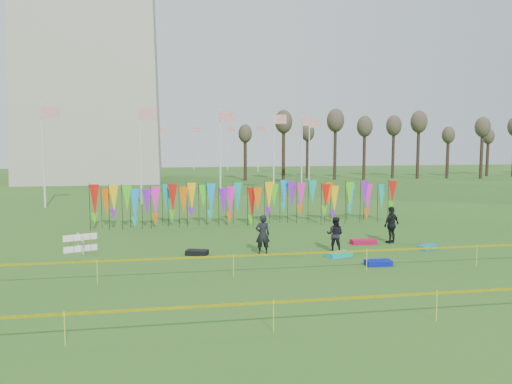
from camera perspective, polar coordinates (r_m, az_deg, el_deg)
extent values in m
plane|color=#275517|center=(21.59, 2.46, -7.85)|extent=(160.00, 160.00, 0.00)
cylinder|color=silver|center=(70.96, 5.22, 4.87)|extent=(0.16, 0.16, 8.00)
plane|color=red|center=(71.15, 5.72, 7.53)|extent=(1.40, 0.00, 1.40)
cylinder|color=silver|center=(77.76, 3.14, 4.97)|extent=(0.16, 0.16, 8.00)
plane|color=red|center=(77.92, 3.59, 7.39)|extent=(1.40, 0.00, 1.40)
cylinder|color=silver|center=(83.81, 0.23, 5.03)|extent=(0.16, 0.16, 8.00)
plane|color=red|center=(83.94, 0.63, 7.29)|extent=(1.40, 0.00, 1.40)
cylinder|color=silver|center=(88.90, -3.27, 5.07)|extent=(0.16, 0.16, 8.00)
plane|color=red|center=(88.99, -2.90, 7.19)|extent=(1.40, 0.00, 1.40)
cylinder|color=silver|center=(92.86, -7.16, 5.06)|extent=(0.16, 0.16, 8.00)
plane|color=red|center=(92.91, -6.82, 7.10)|extent=(1.40, 0.00, 1.40)
cylinder|color=silver|center=(95.57, -11.31, 5.01)|extent=(0.16, 0.16, 8.00)
plane|color=red|center=(95.58, -10.98, 7.00)|extent=(1.40, 0.00, 1.40)
cylinder|color=silver|center=(96.96, -15.59, 4.92)|extent=(0.16, 0.16, 8.00)
plane|color=red|center=(96.93, -15.29, 6.88)|extent=(1.40, 0.00, 1.40)
cylinder|color=silver|center=(97.00, -19.93, 4.79)|extent=(0.16, 0.16, 8.00)
plane|color=red|center=(96.92, -19.64, 6.75)|extent=(1.40, 0.00, 1.40)
cylinder|color=silver|center=(95.68, -24.21, 4.62)|extent=(0.16, 0.16, 8.00)
plane|color=red|center=(95.55, -23.94, 6.61)|extent=(1.40, 0.00, 1.40)
cylinder|color=silver|center=(41.60, -23.15, 3.82)|extent=(0.16, 0.16, 8.00)
plane|color=red|center=(41.52, -22.52, 8.40)|extent=(1.40, 0.00, 1.40)
cylinder|color=silver|center=(41.52, -13.04, 4.13)|extent=(0.16, 0.16, 8.00)
plane|color=red|center=(41.54, -12.31, 8.70)|extent=(1.40, 0.00, 1.40)
cylinder|color=silver|center=(44.49, -4.10, 4.36)|extent=(0.16, 0.16, 8.00)
plane|color=red|center=(44.60, -3.36, 8.61)|extent=(1.40, 0.00, 1.40)
cylinder|color=silver|center=(49.79, 2.04, 4.52)|extent=(0.16, 0.16, 8.00)
plane|color=red|center=(49.95, 2.74, 8.31)|extent=(1.40, 0.00, 1.40)
cylinder|color=silver|center=(56.47, 5.25, 4.65)|extent=(0.16, 0.16, 8.00)
plane|color=red|center=(56.66, 5.88, 7.98)|extent=(1.40, 0.00, 1.40)
cylinder|color=silver|center=(63.72, 6.10, 4.77)|extent=(0.16, 0.16, 8.00)
plane|color=red|center=(63.92, 6.65, 7.72)|extent=(1.40, 0.00, 1.40)
cylinder|color=black|center=(30.23, -18.38, -1.79)|extent=(0.03, 0.03, 2.52)
cone|color=red|center=(30.15, -17.87, -1.06)|extent=(0.64, 0.64, 1.60)
cylinder|color=black|center=(30.15, -17.32, -1.77)|extent=(0.03, 0.03, 2.52)
cone|color=#F85B07|center=(30.07, -16.81, -1.04)|extent=(0.64, 0.64, 1.60)
cylinder|color=black|center=(30.09, -16.26, -1.76)|extent=(0.03, 0.03, 2.52)
cone|color=#FFB80D|center=(30.01, -15.75, -1.03)|extent=(0.64, 0.64, 1.60)
cylinder|color=black|center=(30.03, -15.19, -1.74)|extent=(0.03, 0.03, 2.52)
cone|color=#42C816|center=(29.96, -14.68, -1.01)|extent=(0.64, 0.64, 1.60)
cylinder|color=black|center=(29.98, -14.12, -1.73)|extent=(0.03, 0.03, 2.52)
cone|color=#0E8EF7|center=(29.92, -13.60, -0.99)|extent=(0.64, 0.64, 1.60)
cylinder|color=black|center=(29.95, -13.04, -1.71)|extent=(0.03, 0.03, 2.52)
cone|color=purple|center=(29.88, -12.53, -0.97)|extent=(0.64, 0.64, 1.60)
cylinder|color=black|center=(29.92, -11.97, -1.69)|extent=(0.03, 0.03, 2.52)
cone|color=#FF1CC4|center=(29.86, -11.45, -0.96)|extent=(0.64, 0.64, 1.60)
cylinder|color=black|center=(29.90, -10.89, -1.67)|extent=(0.03, 0.03, 2.52)
cone|color=#0BA89B|center=(29.85, -10.37, -0.94)|extent=(0.64, 0.64, 1.60)
cylinder|color=black|center=(29.90, -9.81, -1.66)|extent=(0.03, 0.03, 2.52)
cone|color=red|center=(29.85, -9.29, -0.92)|extent=(0.64, 0.64, 1.60)
cylinder|color=black|center=(29.90, -8.74, -1.64)|extent=(0.03, 0.03, 2.52)
cone|color=#F85B07|center=(29.86, -8.21, -0.90)|extent=(0.64, 0.64, 1.60)
cylinder|color=black|center=(29.92, -7.66, -1.62)|extent=(0.03, 0.03, 2.52)
cone|color=#FFB80D|center=(29.89, -7.13, -0.88)|extent=(0.64, 0.64, 1.60)
cylinder|color=black|center=(29.95, -6.58, -1.60)|extent=(0.03, 0.03, 2.52)
cone|color=#42C816|center=(29.92, -6.06, -0.86)|extent=(0.64, 0.64, 1.60)
cylinder|color=black|center=(29.98, -5.51, -1.58)|extent=(0.03, 0.03, 2.52)
cone|color=#0E8EF7|center=(29.96, -4.98, -0.84)|extent=(0.64, 0.64, 1.60)
cylinder|color=black|center=(30.03, -4.44, -1.56)|extent=(0.03, 0.03, 2.52)
cone|color=purple|center=(30.01, -3.91, -0.82)|extent=(0.64, 0.64, 1.60)
cylinder|color=black|center=(30.09, -3.37, -1.53)|extent=(0.03, 0.03, 2.52)
cone|color=#FF1CC4|center=(30.08, -2.85, -0.80)|extent=(0.64, 0.64, 1.60)
cylinder|color=black|center=(30.16, -2.31, -1.51)|extent=(0.03, 0.03, 2.52)
cone|color=#0BA89B|center=(30.15, -1.79, -0.78)|extent=(0.64, 0.64, 1.60)
cylinder|color=black|center=(30.24, -1.25, -1.49)|extent=(0.03, 0.03, 2.52)
cone|color=red|center=(30.23, -0.73, -0.76)|extent=(0.64, 0.64, 1.60)
cylinder|color=black|center=(30.33, -0.20, -1.47)|extent=(0.03, 0.03, 2.52)
cone|color=#F85B07|center=(30.33, 0.32, -0.74)|extent=(0.64, 0.64, 1.60)
cylinder|color=black|center=(30.43, 0.84, -1.44)|extent=(0.03, 0.03, 2.52)
cone|color=#FFB80D|center=(30.43, 1.36, -0.72)|extent=(0.64, 0.64, 1.60)
cylinder|color=black|center=(30.54, 1.88, -1.42)|extent=(0.03, 0.03, 2.52)
cone|color=#42C816|center=(30.55, 2.40, -0.70)|extent=(0.64, 0.64, 1.60)
cylinder|color=black|center=(30.65, 2.91, -1.40)|extent=(0.03, 0.03, 2.52)
cone|color=#0E8EF7|center=(30.67, 3.42, -0.68)|extent=(0.64, 0.64, 1.60)
cylinder|color=black|center=(30.78, 3.93, -1.37)|extent=(0.03, 0.03, 2.52)
cone|color=purple|center=(30.81, 4.44, -0.66)|extent=(0.64, 0.64, 1.60)
cylinder|color=black|center=(30.92, 4.94, -1.35)|extent=(0.03, 0.03, 2.52)
cone|color=#FF1CC4|center=(30.95, 5.45, -0.63)|extent=(0.64, 0.64, 1.60)
cylinder|color=black|center=(31.07, 5.95, -1.32)|extent=(0.03, 0.03, 2.52)
cone|color=#0BA89B|center=(31.10, 6.45, -0.61)|extent=(0.64, 0.64, 1.60)
cylinder|color=black|center=(31.23, 6.94, -1.30)|extent=(0.03, 0.03, 2.52)
cone|color=red|center=(31.27, 7.44, -0.59)|extent=(0.64, 0.64, 1.60)
cylinder|color=black|center=(31.40, 7.92, -1.27)|extent=(0.03, 0.03, 2.52)
cone|color=#F85B07|center=(31.44, 8.42, -0.57)|extent=(0.64, 0.64, 1.60)
cylinder|color=black|center=(31.57, 8.89, -1.25)|extent=(0.03, 0.03, 2.52)
cone|color=#FFB80D|center=(31.62, 9.38, -0.55)|extent=(0.64, 0.64, 1.60)
cylinder|color=black|center=(31.76, 9.85, -1.22)|extent=(0.03, 0.03, 2.52)
cone|color=#42C816|center=(31.81, 10.34, -0.53)|extent=(0.64, 0.64, 1.60)
cylinder|color=black|center=(31.95, 10.80, -1.20)|extent=(0.03, 0.03, 2.52)
cone|color=#0E8EF7|center=(32.01, 11.29, -0.51)|extent=(0.64, 0.64, 1.60)
cylinder|color=black|center=(32.15, 11.74, -1.18)|extent=(0.03, 0.03, 2.52)
cone|color=purple|center=(32.21, 12.22, -0.49)|extent=(0.64, 0.64, 1.60)
cylinder|color=black|center=(32.36, 12.67, -1.15)|extent=(0.03, 0.03, 2.52)
cone|color=#FF1CC4|center=(32.43, 13.14, -0.47)|extent=(0.64, 0.64, 1.60)
cylinder|color=black|center=(32.58, 13.58, -1.13)|extent=(0.03, 0.03, 2.52)
cone|color=#0BA89B|center=(32.65, 14.05, -0.45)|extent=(0.64, 0.64, 1.60)
cylinder|color=black|center=(32.81, 14.48, -1.10)|extent=(0.03, 0.03, 2.52)
cone|color=red|center=(32.89, 14.94, -0.43)|extent=(0.64, 0.64, 1.60)
cube|color=#FFEE05|center=(19.23, 3.94, -7.05)|extent=(26.00, 0.01, 0.08)
cylinder|color=yellow|center=(18.94, -17.34, -8.66)|extent=(0.02, 0.02, 0.90)
cylinder|color=yellow|center=(18.95, -2.01, -8.39)|extent=(0.02, 0.02, 0.90)
cylinder|color=yellow|center=(20.23, 12.29, -7.61)|extent=(0.02, 0.02, 0.90)
cylinder|color=yellow|center=(22.57, 24.21, -6.59)|extent=(0.02, 0.02, 0.90)
cube|color=#FFEE05|center=(14.08, 9.49, -11.94)|extent=(26.00, 0.01, 0.08)
cylinder|color=yellow|center=(13.69, -20.41, -14.39)|extent=(0.02, 0.02, 0.90)
cylinder|color=yellow|center=(13.69, 1.30, -14.01)|extent=(0.02, 0.02, 0.90)
cylinder|color=yellow|center=(15.42, 20.28, -12.09)|extent=(0.02, 0.02, 0.90)
cylinder|color=#36261B|center=(65.37, -0.66, 4.12)|extent=(0.44, 0.44, 6.40)
ellipsoid|color=#473D2F|center=(65.36, -0.67, 7.07)|extent=(1.92, 1.92, 2.56)
cylinder|color=#36261B|center=(66.13, 2.77, 4.13)|extent=(0.44, 0.44, 6.40)
ellipsoid|color=#473D2F|center=(66.12, 2.78, 7.05)|extent=(1.92, 1.92, 2.56)
cylinder|color=#36261B|center=(67.13, 6.11, 4.13)|extent=(0.44, 0.44, 6.40)
ellipsoid|color=#473D2F|center=(67.12, 6.14, 7.00)|extent=(1.92, 1.92, 2.56)
cylinder|color=#36261B|center=(68.34, 9.34, 4.12)|extent=(0.44, 0.44, 6.40)
ellipsoid|color=#473D2F|center=(68.33, 9.39, 6.93)|extent=(1.92, 1.92, 2.56)
cylinder|color=#36261B|center=(69.76, 12.46, 4.09)|extent=(0.44, 0.44, 6.40)
ellipsoid|color=#473D2F|center=(69.75, 12.52, 6.85)|extent=(1.92, 1.92, 2.56)
cylinder|color=#36261B|center=(71.37, 15.43, 4.05)|extent=(0.44, 0.44, 6.40)
ellipsoid|color=#473D2F|center=(71.36, 15.51, 6.75)|extent=(1.92, 1.92, 2.56)
cylinder|color=#36261B|center=(73.17, 18.27, 4.01)|extent=(0.44, 0.44, 6.40)
ellipsoid|color=#473D2F|center=(73.16, 18.36, 6.64)|extent=(1.92, 1.92, 2.56)
cylinder|color=#36261B|center=(75.14, 20.97, 3.96)|extent=(0.44, 0.44, 6.40)
ellipsoid|color=#473D2F|center=(75.13, 21.06, 6.52)|extent=(1.92, 1.92, 2.56)
cylinder|color=#36261B|center=(77.27, 23.52, 3.90)|extent=(0.44, 0.44, 6.40)
ellipsoid|color=#473D2F|center=(77.26, 23.62, 6.39)|extent=(1.92, 1.92, 2.56)
cylinder|color=#36261B|center=(79.54, 25.93, 3.84)|extent=(0.44, 0.44, 6.40)
ellipsoid|color=#473D2F|center=(79.53, 26.04, 6.26)|extent=(1.92, 1.92, 2.56)
cylinder|color=red|center=(24.21, -20.45, -5.69)|extent=(0.02, 0.02, 0.85)
cylinder|color=red|center=(24.08, -18.70, -5.69)|extent=(0.02, 0.02, 0.85)
cylinder|color=red|center=(24.93, -20.14, -5.35)|extent=(0.02, 0.02, 0.85)
cylinder|color=red|center=(24.81, -18.43, -5.35)|extent=(0.02, 0.02, 0.85)
imported|color=black|center=(22.60, 0.76, -4.89)|extent=(0.66, 0.49, 1.81)
imported|color=black|center=(23.38, 9.02, -4.80)|extent=(0.94, 0.83, 1.64)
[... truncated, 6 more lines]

